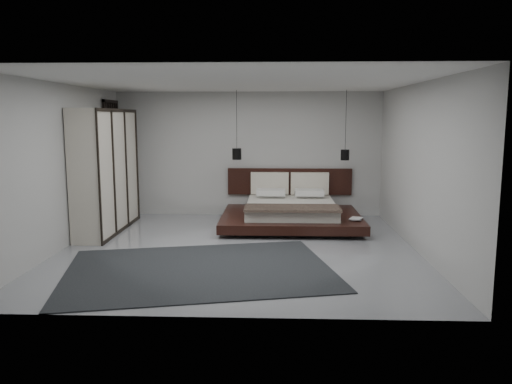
{
  "coord_description": "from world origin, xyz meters",
  "views": [
    {
      "loc": [
        0.61,
        -8.32,
        2.23
      ],
      "look_at": [
        0.24,
        1.2,
        0.8
      ],
      "focal_mm": 35.0,
      "sensor_mm": 36.0,
      "label": 1
    }
  ],
  "objects_px": {
    "pendant_left": "(237,154)",
    "pendant_right": "(345,155)",
    "lattice_screen": "(113,160)",
    "rug": "(199,270)",
    "bed": "(291,211)",
    "wardrobe": "(106,171)"
  },
  "relations": [
    {
      "from": "bed",
      "to": "rug",
      "type": "height_order",
      "value": "bed"
    },
    {
      "from": "pendant_left",
      "to": "wardrobe",
      "type": "relative_size",
      "value": 0.6
    },
    {
      "from": "pendant_left",
      "to": "wardrobe",
      "type": "xyz_separation_m",
      "value": [
        -2.48,
        -1.09,
        -0.26
      ]
    },
    {
      "from": "pendant_left",
      "to": "pendant_right",
      "type": "distance_m",
      "value": 2.31
    },
    {
      "from": "pendant_left",
      "to": "rug",
      "type": "height_order",
      "value": "pendant_left"
    },
    {
      "from": "wardrobe",
      "to": "lattice_screen",
      "type": "bearing_deg",
      "value": 101.98
    },
    {
      "from": "lattice_screen",
      "to": "wardrobe",
      "type": "xyz_separation_m",
      "value": [
        0.25,
        -1.19,
        -0.1
      ]
    },
    {
      "from": "lattice_screen",
      "to": "rug",
      "type": "distance_m",
      "value": 4.63
    },
    {
      "from": "pendant_left",
      "to": "rug",
      "type": "xyz_separation_m",
      "value": [
        -0.28,
        -3.62,
        -1.45
      ]
    },
    {
      "from": "pendant_left",
      "to": "pendant_right",
      "type": "bearing_deg",
      "value": 0.0
    },
    {
      "from": "lattice_screen",
      "to": "pendant_right",
      "type": "height_order",
      "value": "pendant_right"
    },
    {
      "from": "pendant_right",
      "to": "rug",
      "type": "bearing_deg",
      "value": -125.65
    },
    {
      "from": "bed",
      "to": "lattice_screen",
      "type": "bearing_deg",
      "value": 172.04
    },
    {
      "from": "bed",
      "to": "pendant_left",
      "type": "bearing_deg",
      "value": 158.87
    },
    {
      "from": "lattice_screen",
      "to": "pendant_left",
      "type": "relative_size",
      "value": 1.77
    },
    {
      "from": "lattice_screen",
      "to": "bed",
      "type": "distance_m",
      "value": 4.06
    },
    {
      "from": "lattice_screen",
      "to": "rug",
      "type": "bearing_deg",
      "value": -56.56
    },
    {
      "from": "bed",
      "to": "wardrobe",
      "type": "bearing_deg",
      "value": -169.98
    },
    {
      "from": "bed",
      "to": "pendant_right",
      "type": "bearing_deg",
      "value": 21.13
    },
    {
      "from": "pendant_left",
      "to": "wardrobe",
      "type": "bearing_deg",
      "value": -156.32
    },
    {
      "from": "wardrobe",
      "to": "rug",
      "type": "relative_size",
      "value": 0.64
    },
    {
      "from": "pendant_right",
      "to": "rug",
      "type": "distance_m",
      "value": 4.68
    }
  ]
}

